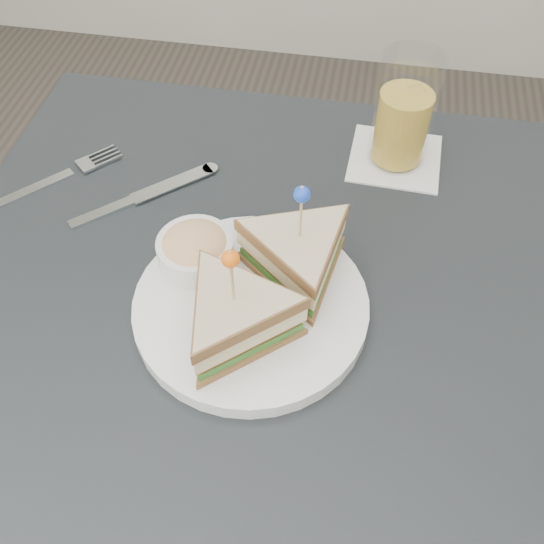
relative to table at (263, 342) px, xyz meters
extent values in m
plane|color=#3F3833|center=(0.00, 0.00, -0.67)|extent=(3.50, 3.50, 0.00)
cube|color=black|center=(0.00, 0.00, 0.06)|extent=(0.80, 0.80, 0.03)
cylinder|color=black|center=(-0.35, 0.35, -0.31)|extent=(0.04, 0.04, 0.72)
cylinder|color=black|center=(0.35, 0.35, -0.31)|extent=(0.04, 0.04, 0.72)
cylinder|color=white|center=(-0.01, -0.01, 0.08)|extent=(0.30, 0.30, 0.02)
cylinder|color=white|center=(-0.01, -0.01, 0.09)|extent=(0.30, 0.30, 0.00)
cylinder|color=tan|center=(-0.02, -0.06, 0.19)|extent=(0.00, 0.00, 0.08)
sphere|color=orange|center=(-0.02, -0.06, 0.22)|extent=(0.02, 0.02, 0.02)
cylinder|color=tan|center=(0.03, 0.04, 0.19)|extent=(0.00, 0.00, 0.08)
sphere|color=blue|center=(0.03, 0.04, 0.22)|extent=(0.02, 0.02, 0.02)
cylinder|color=white|center=(-0.08, 0.03, 0.11)|extent=(0.10, 0.10, 0.04)
ellipsoid|color=#E0B772|center=(-0.08, 0.03, 0.12)|extent=(0.09, 0.09, 0.03)
cube|color=white|center=(-0.34, 0.12, 0.08)|extent=(0.10, 0.11, 0.00)
cube|color=white|center=(-0.28, 0.19, 0.08)|extent=(0.03, 0.03, 0.00)
cube|color=silver|center=(-0.22, 0.11, 0.08)|extent=(0.08, 0.08, 0.01)
cube|color=silver|center=(-0.15, 0.17, 0.08)|extent=(0.10, 0.09, 0.00)
cylinder|color=silver|center=(-0.11, 0.21, 0.08)|extent=(0.03, 0.03, 0.00)
cube|color=white|center=(0.14, 0.28, 0.08)|extent=(0.13, 0.13, 0.00)
cylinder|color=gold|center=(0.14, 0.28, 0.13)|extent=(0.07, 0.07, 0.10)
cylinder|color=white|center=(0.14, 0.28, 0.16)|extent=(0.08, 0.08, 0.15)
cube|color=white|center=(0.15, 0.29, 0.18)|extent=(0.02, 0.02, 0.02)
cube|color=white|center=(0.12, 0.27, 0.17)|extent=(0.02, 0.02, 0.02)
camera|label=1|loc=(0.08, -0.39, 0.63)|focal=40.00mm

